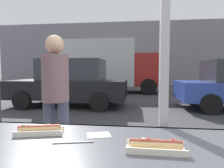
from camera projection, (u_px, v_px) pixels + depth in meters
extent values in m
plane|color=#38383A|center=(139.00, 100.00, 9.13)|extent=(60.00, 60.00, 0.00)
cube|color=gray|center=(147.00, 161.00, 2.79)|extent=(16.00, 2.80, 0.14)
cube|color=#2A2C30|center=(164.00, 129.00, 1.16)|extent=(2.36, 0.02, 0.02)
cube|color=gray|center=(138.00, 54.00, 18.99)|extent=(28.00, 1.20, 5.96)
cube|color=beige|center=(155.00, 150.00, 0.83)|extent=(0.25, 0.10, 0.01)
cube|color=beige|center=(156.00, 152.00, 0.78)|extent=(0.25, 0.01, 0.03)
cube|color=beige|center=(155.00, 144.00, 0.87)|extent=(0.25, 0.01, 0.03)
cylinder|color=tan|center=(156.00, 145.00, 0.82)|extent=(0.21, 0.04, 0.04)
cylinder|color=brown|center=(156.00, 142.00, 0.82)|extent=(0.22, 0.03, 0.03)
cube|color=red|center=(173.00, 140.00, 0.81)|extent=(0.01, 0.01, 0.01)
cube|color=red|center=(149.00, 139.00, 0.83)|extent=(0.01, 0.01, 0.01)
cube|color=beige|center=(143.00, 139.00, 0.83)|extent=(0.01, 0.01, 0.01)
cube|color=beige|center=(39.00, 134.00, 1.04)|extent=(0.26, 0.13, 0.01)
cube|color=beige|center=(38.00, 134.00, 1.01)|extent=(0.24, 0.06, 0.03)
cube|color=beige|center=(41.00, 129.00, 1.08)|extent=(0.24, 0.06, 0.03)
cylinder|color=tan|center=(39.00, 129.00, 1.04)|extent=(0.21, 0.09, 0.04)
cylinder|color=#9E4733|center=(39.00, 127.00, 1.04)|extent=(0.22, 0.08, 0.03)
cube|color=beige|center=(49.00, 125.00, 1.05)|extent=(0.02, 0.01, 0.01)
cube|color=beige|center=(28.00, 125.00, 1.03)|extent=(0.02, 0.01, 0.01)
cube|color=#337A2D|center=(23.00, 125.00, 1.03)|extent=(0.01, 0.01, 0.01)
cylinder|color=white|center=(73.00, 142.00, 0.91)|extent=(0.19, 0.05, 0.01)
cube|color=white|center=(99.00, 135.00, 1.02)|extent=(0.14, 0.12, 0.00)
cube|color=black|center=(69.00, 89.00, 7.49)|extent=(4.38, 1.90, 0.67)
cube|color=#282D33|center=(73.00, 70.00, 7.42)|extent=(2.28, 1.67, 0.79)
cylinder|color=black|center=(108.00, 95.00, 8.29)|extent=(0.64, 0.18, 0.64)
cylinder|color=black|center=(99.00, 102.00, 6.41)|extent=(0.64, 0.18, 0.64)
cylinder|color=black|center=(47.00, 94.00, 8.62)|extent=(0.64, 0.18, 0.64)
cylinder|color=black|center=(22.00, 101.00, 6.74)|extent=(0.64, 0.18, 0.64)
cylinder|color=black|center=(193.00, 96.00, 7.86)|extent=(0.64, 0.18, 0.64)
cylinder|color=black|center=(211.00, 104.00, 6.01)|extent=(0.64, 0.18, 0.64)
cube|color=beige|center=(98.00, 63.00, 12.28)|extent=(4.51, 2.20, 2.73)
cube|color=maroon|center=(148.00, 70.00, 11.94)|extent=(1.90, 2.10, 1.90)
cylinder|color=black|center=(147.00, 84.00, 13.04)|extent=(0.90, 0.24, 0.90)
cylinder|color=black|center=(149.00, 87.00, 10.96)|extent=(0.90, 0.24, 0.90)
cylinder|color=black|center=(91.00, 84.00, 13.55)|extent=(0.90, 0.24, 0.90)
cylinder|color=black|center=(82.00, 86.00, 11.37)|extent=(0.90, 0.24, 0.90)
cylinder|color=#404358|center=(49.00, 135.00, 2.41)|extent=(0.14, 0.14, 0.84)
cylinder|color=#404358|center=(64.00, 136.00, 2.39)|extent=(0.14, 0.14, 0.84)
cylinder|color=#6E5157|center=(55.00, 78.00, 2.35)|extent=(0.32, 0.32, 0.56)
sphere|color=tan|center=(55.00, 44.00, 2.32)|extent=(0.22, 0.22, 0.22)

